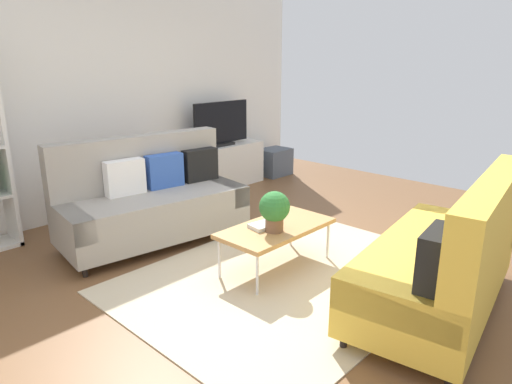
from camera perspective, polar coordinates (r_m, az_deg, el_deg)
name	(u,v)px	position (r m, az deg, el deg)	size (l,w,h in m)	color
ground_plane	(281,267)	(4.34, 3.16, -9.40)	(7.68, 7.68, 0.00)	brown
wall_far	(112,94)	(6.11, -17.51, 11.59)	(6.40, 0.12, 2.90)	white
area_rug	(289,276)	(4.18, 4.14, -10.41)	(2.90, 2.20, 0.01)	beige
couch_beige	(151,200)	(4.94, -12.94, -0.93)	(2.00, 1.10, 1.10)	gray
couch_green	(446,259)	(3.74, 22.61, -7.77)	(2.00, 1.10, 1.10)	gold
coffee_table	(276,229)	(4.18, 2.56, -4.61)	(1.10, 0.56, 0.42)	#B7844C
tv_console	(221,166)	(6.89, -4.35, 3.24)	(1.40, 0.44, 0.64)	silver
tv	(221,124)	(6.76, -4.35, 8.44)	(1.00, 0.20, 0.64)	black
storage_trunk	(274,162)	(7.61, 2.31, 3.78)	(0.52, 0.40, 0.44)	#4C5666
potted_plant	(274,209)	(3.98, 2.33, -2.15)	(0.27, 0.27, 0.36)	brown
table_book_0	(263,226)	(4.12, 0.94, -4.22)	(0.24, 0.18, 0.04)	silver
vase_0	(188,144)	(6.47, -8.54, 5.99)	(0.12, 0.12, 0.19)	#B24C4C
vase_1	(198,143)	(6.58, -7.31, 6.15)	(0.08, 0.08, 0.17)	#4C72B2
bottle_0	(209,142)	(6.61, -5.86, 6.19)	(0.05, 0.05, 0.16)	#3359B2
bottle_1	(214,141)	(6.67, -5.24, 6.39)	(0.05, 0.05, 0.18)	purple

